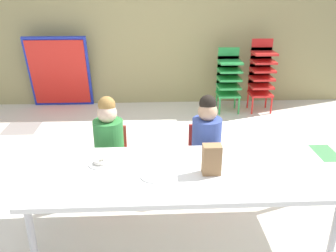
% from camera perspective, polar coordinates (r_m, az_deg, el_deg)
% --- Properties ---
extents(ground_plane, '(6.23, 4.79, 0.02)m').
position_cam_1_polar(ground_plane, '(3.65, -1.08, -8.25)').
color(ground_plane, silver).
extents(back_wall, '(6.23, 0.10, 2.66)m').
position_cam_1_polar(back_wall, '(5.56, -2.07, 17.05)').
color(back_wall, tan).
rests_on(back_wall, ground_plane).
extents(craft_table, '(2.16, 0.83, 0.56)m').
position_cam_1_polar(craft_table, '(2.64, 2.27, -7.85)').
color(craft_table, white).
rests_on(craft_table, ground_plane).
extents(seated_child_near_camera, '(0.32, 0.31, 0.92)m').
position_cam_1_polar(seated_child_near_camera, '(3.22, -9.32, -1.70)').
color(seated_child_near_camera, red).
rests_on(seated_child_near_camera, ground_plane).
extents(seated_child_middle_seat, '(0.34, 0.34, 0.92)m').
position_cam_1_polar(seated_child_middle_seat, '(3.23, 6.09, -1.41)').
color(seated_child_middle_seat, red).
rests_on(seated_child_middle_seat, ground_plane).
extents(kid_chair_green_stack, '(0.32, 0.30, 0.92)m').
position_cam_1_polar(kid_chair_green_stack, '(5.35, 9.54, 7.70)').
color(kid_chair_green_stack, green).
rests_on(kid_chair_green_stack, ground_plane).
extents(kid_chair_red_stack, '(0.32, 0.30, 1.04)m').
position_cam_1_polar(kid_chair_red_stack, '(5.45, 14.54, 8.23)').
color(kid_chair_red_stack, red).
rests_on(kid_chair_red_stack, ground_plane).
extents(folded_activity_table, '(0.90, 0.29, 1.09)m').
position_cam_1_polar(folded_activity_table, '(5.66, -16.77, 8.08)').
color(folded_activity_table, '#1E33BF').
rests_on(folded_activity_table, ground_plane).
extents(paper_bag_brown, '(0.13, 0.09, 0.22)m').
position_cam_1_polar(paper_bag_brown, '(2.56, 6.91, -5.26)').
color(paper_bag_brown, '#9E754C').
rests_on(paper_bag_brown, craft_table).
extents(paper_plate_near_edge, '(0.18, 0.18, 0.01)m').
position_cam_1_polar(paper_plate_near_edge, '(2.76, -10.61, -5.86)').
color(paper_plate_near_edge, white).
rests_on(paper_plate_near_edge, craft_table).
extents(paper_plate_center_table, '(0.18, 0.18, 0.01)m').
position_cam_1_polar(paper_plate_center_table, '(2.55, -2.31, -7.93)').
color(paper_plate_center_table, white).
rests_on(paper_plate_center_table, craft_table).
extents(donut_powdered_on_plate, '(0.11, 0.11, 0.03)m').
position_cam_1_polar(donut_powdered_on_plate, '(2.75, -10.63, -5.50)').
color(donut_powdered_on_plate, white).
rests_on(donut_powdered_on_plate, craft_table).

